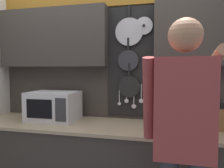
% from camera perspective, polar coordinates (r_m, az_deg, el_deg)
% --- Properties ---
extents(back_wall_unit, '(3.13, 0.20, 2.49)m').
position_cam_1_polar(back_wall_unit, '(2.44, -1.86, 4.86)').
color(back_wall_unit, '#38332D').
rests_on(back_wall_unit, ground_plane).
extents(microwave, '(0.51, 0.39, 0.31)m').
position_cam_1_polar(microwave, '(2.43, -14.99, -5.57)').
color(microwave, silver).
rests_on(microwave, base_cabinet_counter).
extents(knife_block, '(0.11, 0.15, 0.28)m').
position_cam_1_polar(knife_block, '(2.21, 26.99, -8.13)').
color(knife_block, brown).
rests_on(knife_block, base_cabinet_counter).
extents(utensil_crock, '(0.11, 0.11, 0.35)m').
position_cam_1_polar(utensil_crock, '(2.16, 15.13, -8.41)').
color(utensil_crock, white).
rests_on(utensil_crock, base_cabinet_counter).
extents(person, '(0.54, 0.69, 1.80)m').
position_cam_1_polar(person, '(1.55, 18.12, -10.82)').
color(person, '#383842').
rests_on(person, ground_plane).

